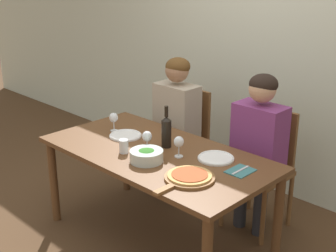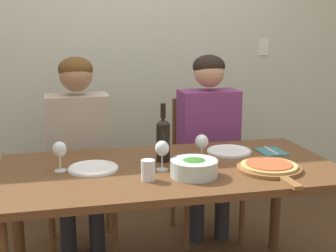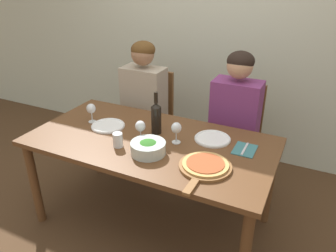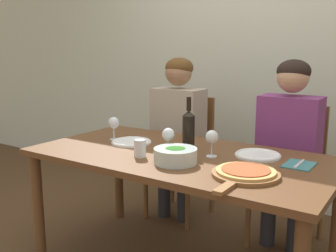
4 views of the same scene
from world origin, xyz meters
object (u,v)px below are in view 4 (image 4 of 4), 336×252
broccoli_bowl (175,155)px  wine_glass_centre (168,136)px  chair_left (184,151)px  fork_on_napkin (299,165)px  person_woman (177,123)px  wine_bottle (189,129)px  wine_glass_right (212,138)px  person_man (288,137)px  dinner_plate_left (131,142)px  chair_right (291,169)px  water_tumbler (140,148)px  wine_glass_left (114,124)px  dinner_plate_right (258,155)px  pizza_on_board (245,173)px

broccoli_bowl → wine_glass_centre: 0.19m
chair_left → fork_on_napkin: chair_left is taller
person_woman → fork_on_napkin: size_ratio=6.91×
wine_bottle → wine_glass_right: wine_bottle is taller
chair_left → wine_glass_right: bearing=-49.7°
wine_glass_right → fork_on_napkin: 0.47m
person_man → dinner_plate_left: size_ratio=4.96×
chair_right → person_woman: size_ratio=0.75×
fork_on_napkin → wine_bottle: bearing=-177.0°
wine_glass_right → wine_glass_centre: (-0.23, -0.08, 0.00)m
person_woman → fork_on_napkin: bearing=-25.3°
chair_right → water_tumbler: bearing=-121.4°
wine_glass_left → fork_on_napkin: 1.18m
chair_right → wine_glass_centre: size_ratio=6.19×
dinner_plate_left → wine_glass_centre: (0.33, -0.08, 0.10)m
chair_right → wine_glass_centre: (-0.47, -0.80, 0.32)m
wine_bottle → wine_glass_left: 0.53m
dinner_plate_right → pizza_on_board: 0.37m
wine_glass_right → wine_glass_centre: size_ratio=1.00×
wine_glass_right → wine_glass_centre: same height
wine_bottle → wine_glass_centre: wine_bottle is taller
broccoli_bowl → wine_glass_centre: size_ratio=1.51×
pizza_on_board → wine_glass_centre: bearing=165.8°
person_woman → pizza_on_board: bearing=-42.5°
chair_right → person_man: bearing=-90.0°
dinner_plate_right → wine_glass_left: wine_glass_left is taller
person_woman → wine_glass_centre: 0.78m
chair_right → wine_bottle: size_ratio=3.00×
dinner_plate_left → wine_glass_right: wine_glass_right is taller
wine_glass_left → water_tumbler: (0.39, -0.23, -0.06)m
chair_left → water_tumbler: chair_left is taller
chair_left → wine_bottle: (0.41, -0.64, 0.34)m
chair_right → water_tumbler: chair_right is taller
person_woman → pizza_on_board: person_woman is taller
person_man → fork_on_napkin: 0.54m
pizza_on_board → wine_glass_left: bearing=167.1°
wine_bottle → dinner_plate_right: wine_bottle is taller
wine_bottle → water_tumbler: wine_bottle is taller
chair_left → chair_right: 0.85m
broccoli_bowl → wine_glass_left: size_ratio=1.51×
wine_glass_left → wine_glass_centre: 0.50m
chair_left → dinner_plate_left: size_ratio=3.73×
person_man → fork_on_napkin: size_ratio=6.91×
chair_left → dinner_plate_right: bearing=-34.8°
wine_bottle → pizza_on_board: bearing=-30.9°
wine_glass_centre → person_man: bearing=55.5°
wine_glass_centre → pizza_on_board: bearing=-14.2°
pizza_on_board → fork_on_napkin: (0.16, 0.32, -0.01)m
chair_left → wine_glass_right: 0.99m
dinner_plate_left → fork_on_napkin: bearing=5.9°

